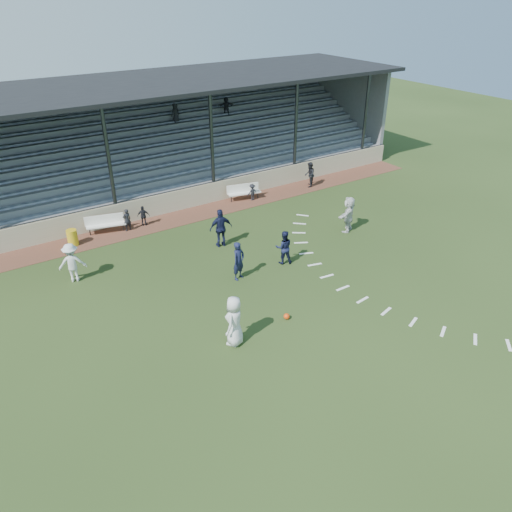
{
  "coord_description": "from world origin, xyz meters",
  "views": [
    {
      "loc": [
        -10.27,
        -13.13,
        11.62
      ],
      "look_at": [
        0.0,
        2.5,
        1.3
      ],
      "focal_mm": 35.0,
      "sensor_mm": 36.0,
      "label": 1
    }
  ],
  "objects": [
    {
      "name": "cinder_track",
      "position": [
        0.0,
        10.5,
        0.01
      ],
      "size": [
        34.0,
        2.0,
        0.02
      ],
      "primitive_type": "cube",
      "color": "#562F22",
      "rests_on": "ground"
    },
    {
      "name": "grandstand",
      "position": [
        0.0,
        16.26,
        2.2
      ],
      "size": [
        34.6,
        9.0,
        6.61
      ],
      "color": "slate",
      "rests_on": "ground"
    },
    {
      "name": "trash_bin",
      "position": [
        -5.74,
        10.43,
        0.43
      ],
      "size": [
        0.51,
        0.51,
        0.82
      ],
      "primitive_type": "cylinder",
      "color": "gold",
      "rests_on": "cinder_track"
    },
    {
      "name": "retaining_wall",
      "position": [
        0.0,
        11.55,
        0.6
      ],
      "size": [
        34.0,
        0.18,
        1.2
      ],
      "primitive_type": "cube",
      "color": "#BDB191",
      "rests_on": "ground"
    },
    {
      "name": "player_navy_mid",
      "position": [
        2.01,
        3.22,
        0.82
      ],
      "size": [
        0.99,
        0.9,
        1.64
      ],
      "primitive_type": "imported",
      "rotation": [
        0.0,
        0.0,
        2.69
      ],
      "color": "#131836",
      "rests_on": "ground"
    },
    {
      "name": "player_white_wing",
      "position": [
        -6.62,
        6.99,
        0.91
      ],
      "size": [
        1.32,
        0.99,
        1.81
      ],
      "primitive_type": "imported",
      "rotation": [
        0.0,
        0.0,
        2.84
      ],
      "color": "silver",
      "rests_on": "ground"
    },
    {
      "name": "official",
      "position": [
        9.23,
        10.33,
        0.82
      ],
      "size": [
        0.97,
        0.98,
        1.59
      ],
      "primitive_type": "imported",
      "rotation": [
        0.0,
        0.0,
        3.96
      ],
      "color": "black",
      "rests_on": "cinder_track"
    },
    {
      "name": "bench_right",
      "position": [
        4.57,
        10.82,
        0.58
      ],
      "size": [
        2.04,
        0.91,
        0.95
      ],
      "rotation": [
        0.0,
        0.0,
        -0.23
      ],
      "color": "silver",
      "rests_on": "cinder_track"
    },
    {
      "name": "football",
      "position": [
        -0.51,
        -0.46,
        0.12
      ],
      "size": [
        0.24,
        0.24,
        0.24
      ],
      "primitive_type": "sphere",
      "color": "#E13F0D",
      "rests_on": "ground"
    },
    {
      "name": "penalty_arc",
      "position": [
        4.12,
        0.0,
        0.01
      ],
      "size": [
        3.89,
        14.63,
        0.01
      ],
      "color": "white",
      "rests_on": "ground"
    },
    {
      "name": "player_white_back",
      "position": [
        6.87,
        4.15,
        0.96
      ],
      "size": [
        1.83,
        1.36,
        1.92
      ],
      "primitive_type": "imported",
      "rotation": [
        0.0,
        0.0,
        3.65
      ],
      "color": "silver",
      "rests_on": "ground"
    },
    {
      "name": "ground",
      "position": [
        0.0,
        0.0,
        0.0
      ],
      "size": [
        90.0,
        90.0,
        0.0
      ],
      "primitive_type": "plane",
      "color": "#263917",
      "rests_on": "ground"
    },
    {
      "name": "sub_left_near",
      "position": [
        -2.85,
        10.53,
        0.63
      ],
      "size": [
        0.48,
        0.35,
        1.22
      ],
      "primitive_type": "imported",
      "rotation": [
        0.0,
        0.0,
        3.28
      ],
      "color": "black",
      "rests_on": "cinder_track"
    },
    {
      "name": "player_navy_lead",
      "position": [
        -0.47,
        3.17,
        0.89
      ],
      "size": [
        0.76,
        0.63,
        1.79
      ],
      "primitive_type": "imported",
      "rotation": [
        0.0,
        0.0,
        0.37
      ],
      "color": "#131836",
      "rests_on": "ground"
    },
    {
      "name": "player_white_lead",
      "position": [
        -2.97,
        -0.6,
        0.98
      ],
      "size": [
        1.14,
        1.09,
        1.97
      ],
      "primitive_type": "imported",
      "rotation": [
        0.0,
        0.0,
        3.81
      ],
      "color": "silver",
      "rests_on": "ground"
    },
    {
      "name": "sub_right",
      "position": [
        4.94,
        10.44,
        0.53
      ],
      "size": [
        0.67,
        0.4,
        1.02
      ],
      "primitive_type": "imported",
      "rotation": [
        0.0,
        0.0,
        3.18
      ],
      "color": "black",
      "rests_on": "cinder_track"
    },
    {
      "name": "player_navy_wing",
      "position": [
        0.43,
        6.3,
        0.98
      ],
      "size": [
        1.22,
        0.69,
        1.97
      ],
      "primitive_type": "imported",
      "rotation": [
        0.0,
        0.0,
        2.95
      ],
      "color": "#131836",
      "rests_on": "ground"
    },
    {
      "name": "sub_left_far",
      "position": [
        -1.89,
        10.64,
        0.58
      ],
      "size": [
        0.71,
        0.52,
        1.12
      ],
      "primitive_type": "imported",
      "rotation": [
        0.0,
        0.0,
        2.72
      ],
      "color": "black",
      "rests_on": "cinder_track"
    },
    {
      "name": "bench_left",
      "position": [
        -3.88,
        10.97,
        0.58
      ],
      "size": [
        2.04,
        0.94,
        0.95
      ],
      "rotation": [
        0.0,
        0.0,
        -0.25
      ],
      "color": "silver",
      "rests_on": "cinder_track"
    }
  ]
}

